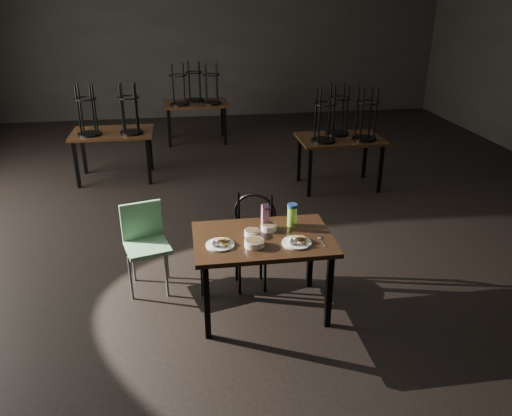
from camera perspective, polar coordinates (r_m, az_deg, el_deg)
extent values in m
plane|color=black|center=(6.23, 0.90, -2.06)|extent=(12.00, 12.00, 0.00)
cube|color=black|center=(11.62, -4.20, 18.21)|extent=(10.00, 0.04, 3.20)
cube|color=black|center=(4.32, 0.80, -3.57)|extent=(1.20, 0.80, 0.04)
cube|color=black|center=(4.19, -5.65, -10.60)|extent=(0.05, 0.05, 0.71)
cube|color=black|center=(4.35, 8.35, -9.37)|extent=(0.05, 0.05, 0.71)
cube|color=black|center=(4.74, -6.12, -6.26)|extent=(0.05, 0.05, 0.71)
cube|color=black|center=(4.87, 6.22, -5.34)|extent=(0.05, 0.05, 0.71)
cylinder|color=white|center=(4.18, -4.13, -4.20)|extent=(0.24, 0.24, 0.01)
cube|color=olive|center=(4.19, -4.12, -3.34)|extent=(0.09, 0.09, 0.04)
cube|color=olive|center=(4.19, -3.73, -3.32)|extent=(0.10, 0.10, 0.03)
ellipsoid|color=white|center=(4.13, -4.90, -4.03)|extent=(0.05, 0.05, 0.06)
ellipsoid|color=white|center=(4.13, -4.43, -4.00)|extent=(0.05, 0.05, 0.06)
cylinder|color=white|center=(4.21, 4.67, -3.97)|extent=(0.25, 0.25, 0.01)
cube|color=olive|center=(4.23, 4.64, -3.09)|extent=(0.09, 0.09, 0.04)
cube|color=olive|center=(4.23, 5.03, -3.06)|extent=(0.10, 0.10, 0.03)
ellipsoid|color=white|center=(4.16, 3.99, -3.80)|extent=(0.05, 0.05, 0.06)
ellipsoid|color=white|center=(4.16, 4.46, -3.77)|extent=(0.05, 0.05, 0.06)
cylinder|color=white|center=(4.32, -0.49, -2.87)|extent=(0.13, 0.13, 0.05)
cylinder|color=brown|center=(4.32, -0.49, -2.66)|extent=(0.11, 0.11, 0.01)
cylinder|color=white|center=(4.42, 1.46, -2.21)|extent=(0.14, 0.14, 0.05)
cylinder|color=brown|center=(4.41, 1.46, -1.98)|extent=(0.12, 0.12, 0.01)
cylinder|color=white|center=(4.15, -0.21, -4.03)|extent=(0.17, 0.17, 0.06)
cylinder|color=brown|center=(4.14, -0.21, -3.79)|extent=(0.14, 0.14, 0.01)
cube|color=#941B77|center=(4.43, 1.04, -1.18)|extent=(0.06, 0.06, 0.19)
cube|color=#941B77|center=(4.39, 1.05, 0.14)|extent=(0.06, 0.06, 0.06)
cylinder|color=#9FF046|center=(4.49, 4.14, -0.95)|extent=(0.10, 0.10, 0.18)
cylinder|color=navy|center=(4.45, 4.18, 0.26)|extent=(0.11, 0.11, 0.03)
ellipsoid|color=silver|center=(4.33, 7.30, -3.34)|extent=(0.05, 0.06, 0.01)
cube|color=silver|center=(4.24, 7.67, -4.00)|extent=(0.02, 0.13, 0.00)
cylinder|color=black|center=(4.79, -0.64, -3.90)|extent=(0.44, 0.44, 0.03)
torus|color=black|center=(4.85, -0.13, -0.63)|extent=(0.40, 0.18, 0.42)
cylinder|color=black|center=(5.03, 0.57, -5.64)|extent=(0.03, 0.03, 0.49)
cylinder|color=black|center=(5.00, -2.24, -5.84)|extent=(0.03, 0.03, 0.49)
cylinder|color=black|center=(4.79, -1.89, -7.29)|extent=(0.03, 0.03, 0.49)
cylinder|color=black|center=(4.82, 1.05, -7.06)|extent=(0.03, 0.03, 0.49)
cube|color=#669F71|center=(4.88, -12.31, -4.39)|extent=(0.48, 0.48, 0.04)
cube|color=#669F71|center=(4.94, -12.95, -1.37)|extent=(0.39, 0.13, 0.37)
cylinder|color=slate|center=(4.86, -14.13, -7.79)|extent=(0.02, 0.02, 0.46)
cylinder|color=slate|center=(4.84, -10.19, -7.59)|extent=(0.02, 0.02, 0.46)
cylinder|color=slate|center=(5.15, -13.85, -5.87)|extent=(0.02, 0.02, 0.46)
cylinder|color=slate|center=(5.12, -10.15, -5.67)|extent=(0.02, 0.02, 0.46)
cube|color=black|center=(7.88, -16.09, 8.26)|extent=(1.20, 0.80, 0.04)
cube|color=black|center=(7.77, -19.84, 4.65)|extent=(0.05, 0.05, 0.71)
cube|color=black|center=(7.63, -12.15, 5.21)|extent=(0.05, 0.05, 0.71)
cube|color=black|center=(8.37, -19.11, 6.07)|extent=(0.05, 0.05, 0.71)
cube|color=black|center=(8.24, -11.96, 6.61)|extent=(0.05, 0.05, 0.71)
cylinder|color=black|center=(7.77, -18.45, 8.03)|extent=(0.34, 0.34, 0.03)
torus|color=black|center=(7.66, -18.93, 11.62)|extent=(0.32, 0.32, 0.02)
cylinder|color=black|center=(7.77, -17.96, 10.87)|extent=(0.03, 0.03, 0.70)
cylinder|color=black|center=(7.80, -19.42, 10.74)|extent=(0.03, 0.03, 0.70)
cylinder|color=black|center=(7.61, -19.66, 10.40)|extent=(0.03, 0.03, 0.70)
cylinder|color=black|center=(7.58, -18.17, 10.54)|extent=(0.03, 0.03, 0.70)
cylinder|color=black|center=(7.69, -14.01, 8.39)|extent=(0.34, 0.34, 0.03)
torus|color=black|center=(7.58, -14.39, 12.03)|extent=(0.32, 0.32, 0.02)
cylinder|color=black|center=(7.69, -13.48, 11.25)|extent=(0.03, 0.03, 0.70)
cylinder|color=black|center=(7.71, -14.97, 11.13)|extent=(0.03, 0.03, 0.70)
cylinder|color=black|center=(7.52, -15.10, 10.81)|extent=(0.03, 0.03, 0.70)
cylinder|color=black|center=(7.50, -13.58, 10.93)|extent=(0.03, 0.03, 0.70)
cube|color=black|center=(7.35, 9.61, 7.79)|extent=(1.20, 0.80, 0.04)
cube|color=black|center=(7.03, 6.15, 4.03)|extent=(0.05, 0.05, 0.71)
cube|color=black|center=(7.36, 14.04, 4.34)|extent=(0.05, 0.05, 0.71)
cube|color=black|center=(7.62, 4.95, 5.64)|extent=(0.05, 0.05, 0.71)
cube|color=black|center=(7.92, 12.33, 5.89)|extent=(0.05, 0.05, 0.71)
cylinder|color=black|center=(7.12, 7.68, 7.67)|extent=(0.34, 0.34, 0.03)
torus|color=black|center=(7.00, 7.91, 11.60)|extent=(0.32, 0.32, 0.02)
cylinder|color=black|center=(7.15, 8.40, 10.72)|extent=(0.03, 0.03, 0.70)
cylinder|color=black|center=(7.09, 6.84, 10.70)|extent=(0.03, 0.03, 0.70)
cylinder|color=black|center=(6.91, 7.27, 10.33)|extent=(0.03, 0.03, 0.70)
cylinder|color=black|center=(6.96, 8.86, 10.35)|extent=(0.03, 0.03, 0.70)
cylinder|color=black|center=(7.31, 12.25, 7.76)|extent=(0.34, 0.34, 0.03)
torus|color=black|center=(7.19, 12.60, 11.59)|extent=(0.32, 0.32, 0.02)
cylinder|color=black|center=(7.34, 12.97, 10.72)|extent=(0.03, 0.03, 0.70)
cylinder|color=black|center=(7.27, 11.49, 10.73)|extent=(0.03, 0.03, 0.70)
cylinder|color=black|center=(7.09, 12.02, 10.36)|extent=(0.03, 0.03, 0.70)
cylinder|color=black|center=(7.16, 13.53, 10.35)|extent=(0.03, 0.03, 0.70)
cylinder|color=black|center=(7.51, 9.22, 8.42)|extent=(0.34, 0.34, 0.03)
torus|color=black|center=(7.40, 9.47, 12.16)|extent=(0.32, 0.32, 0.02)
cylinder|color=black|center=(7.55, 9.90, 11.31)|extent=(0.03, 0.03, 0.70)
cylinder|color=black|center=(7.49, 8.44, 11.30)|extent=(0.03, 0.03, 0.70)
cylinder|color=black|center=(7.30, 8.88, 10.96)|extent=(0.03, 0.03, 0.70)
cylinder|color=black|center=(7.36, 10.38, 10.97)|extent=(0.03, 0.03, 0.70)
cube|color=black|center=(9.67, -6.90, 11.76)|extent=(1.20, 0.80, 0.04)
cube|color=black|center=(9.44, -9.90, 8.95)|extent=(0.05, 0.05, 0.71)
cube|color=black|center=(9.47, -3.53, 9.31)|extent=(0.05, 0.05, 0.71)
cube|color=black|center=(10.06, -9.87, 9.86)|extent=(0.05, 0.05, 0.71)
cube|color=black|center=(10.09, -3.88, 10.20)|extent=(0.05, 0.05, 0.71)
cylinder|color=black|center=(9.51, -8.72, 11.68)|extent=(0.34, 0.34, 0.03)
torus|color=black|center=(9.42, -8.91, 14.65)|extent=(0.32, 0.32, 0.02)
cylinder|color=black|center=(9.54, -8.25, 13.98)|extent=(0.03, 0.03, 0.70)
cylinder|color=black|center=(9.54, -9.47, 13.90)|extent=(0.03, 0.03, 0.70)
cylinder|color=black|center=(9.34, -9.47, 13.70)|extent=(0.03, 0.03, 0.70)
cylinder|color=black|center=(9.34, -8.23, 13.78)|extent=(0.03, 0.03, 0.70)
cylinder|color=black|center=(9.53, -5.03, 11.88)|extent=(0.34, 0.34, 0.03)
torus|color=black|center=(9.44, -5.15, 14.85)|extent=(0.32, 0.32, 0.02)
cylinder|color=black|center=(9.56, -4.55, 14.17)|extent=(0.03, 0.03, 0.70)
cylinder|color=black|center=(9.55, -5.77, 14.11)|extent=(0.03, 0.03, 0.70)
cylinder|color=black|center=(9.36, -5.69, 13.91)|extent=(0.03, 0.03, 0.70)
cylinder|color=black|center=(9.37, -4.45, 13.97)|extent=(0.03, 0.03, 0.70)
cylinder|color=black|center=(9.84, -6.96, 12.17)|extent=(0.34, 0.34, 0.03)
torus|color=black|center=(9.75, -7.11, 15.05)|extent=(0.32, 0.32, 0.02)
cylinder|color=black|center=(9.87, -6.50, 14.39)|extent=(0.03, 0.03, 0.70)
cylinder|color=black|center=(9.87, -7.68, 14.33)|extent=(0.03, 0.03, 0.70)
cylinder|color=black|center=(9.67, -7.64, 14.14)|extent=(0.03, 0.03, 0.70)
cylinder|color=black|center=(9.68, -6.44, 14.21)|extent=(0.03, 0.03, 0.70)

